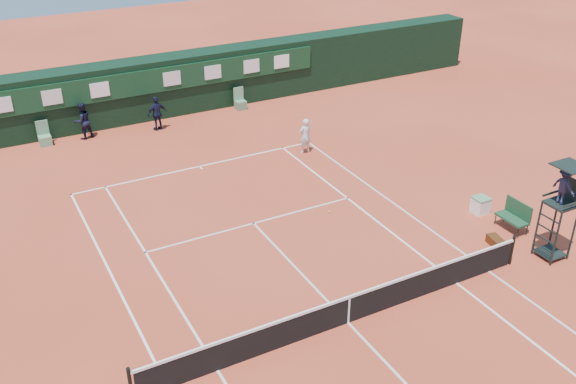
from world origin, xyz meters
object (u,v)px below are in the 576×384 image
object	(u,v)px
tennis_net	(349,309)
player_bench	(515,215)
player	(305,136)
umpire_chair	(563,193)
cooler	(480,205)

from	to	relation	value
tennis_net	player_bench	xyz separation A→B (m)	(8.16, 1.61, 0.09)
player_bench	player	xyz separation A→B (m)	(-3.37, 9.40, 0.22)
umpire_chair	cooler	xyz separation A→B (m)	(0.02, 3.38, -2.13)
tennis_net	player_bench	distance (m)	8.32
player_bench	cooler	world-z (taller)	player_bench
tennis_net	player	distance (m)	12.01
player_bench	cooler	size ratio (longest dim) A/B	1.86
tennis_net	player	size ratio (longest dim) A/B	7.88
player	player_bench	bearing A→B (deg)	108.17
umpire_chair	cooler	bearing A→B (deg)	89.73
player	cooler	bearing A→B (deg)	110.04
cooler	tennis_net	bearing A→B (deg)	-158.85
player_bench	player	bearing A→B (deg)	109.75
tennis_net	cooler	size ratio (longest dim) A/B	20.00
cooler	player	xyz separation A→B (m)	(-3.15, 7.94, 0.49)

